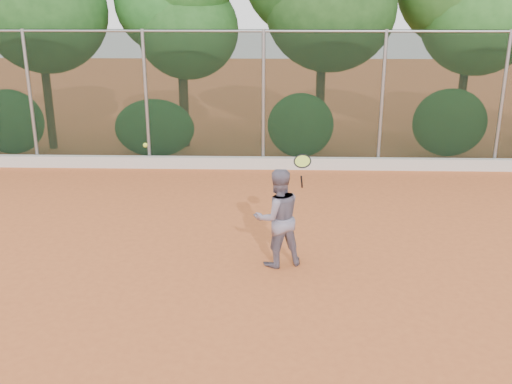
{
  "coord_description": "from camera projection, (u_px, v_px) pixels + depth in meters",
  "views": [
    {
      "loc": [
        0.27,
        -7.5,
        4.02
      ],
      "look_at": [
        0.0,
        1.0,
        1.25
      ],
      "focal_mm": 40.0,
      "sensor_mm": 36.0,
      "label": 1
    }
  ],
  "objects": [
    {
      "name": "ground",
      "position": [
        254.0,
        294.0,
        8.38
      ],
      "size": [
        80.0,
        80.0,
        0.0
      ],
      "primitive_type": "plane",
      "color": "#C9612F",
      "rests_on": "ground"
    },
    {
      "name": "concrete_curb",
      "position": [
        263.0,
        163.0,
        14.81
      ],
      "size": [
        24.0,
        0.2,
        0.3
      ],
      "primitive_type": "cube",
      "color": "beige",
      "rests_on": "ground"
    },
    {
      "name": "tennis_player",
      "position": [
        278.0,
        218.0,
        9.1
      ],
      "size": [
        0.95,
        0.84,
        1.62
      ],
      "primitive_type": "imported",
      "rotation": [
        0.0,
        0.0,
        3.48
      ],
      "color": "slate",
      "rests_on": "ground"
    },
    {
      "name": "chainlink_fence",
      "position": [
        263.0,
        96.0,
        14.45
      ],
      "size": [
        24.09,
        0.09,
        3.5
      ],
      "color": "black",
      "rests_on": "ground"
    },
    {
      "name": "tennis_racket",
      "position": [
        302.0,
        164.0,
        8.77
      ],
      "size": [
        0.31,
        0.29,
        0.56
      ],
      "color": "black",
      "rests_on": "ground"
    },
    {
      "name": "tennis_ball_in_flight",
      "position": [
        145.0,
        145.0,
        9.08
      ],
      "size": [
        0.07,
        0.07,
        0.07
      ],
      "color": "#BFDB31",
      "rests_on": "ground"
    }
  ]
}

